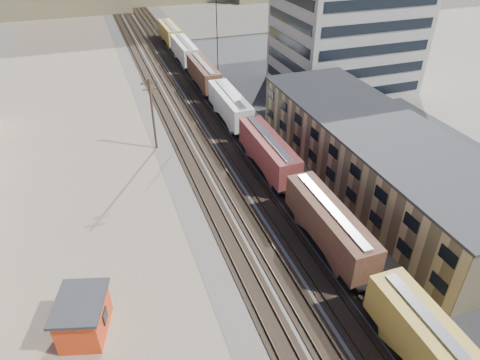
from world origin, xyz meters
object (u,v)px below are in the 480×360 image
object	(u,v)px
freight_train	(247,126)
utility_pole_north	(153,113)
maintenance_shed	(83,316)
parked_car_blue	(363,111)

from	to	relation	value
freight_train	utility_pole_north	size ratio (longest dim) A/B	11.97
maintenance_shed	parked_car_blue	bearing A→B (deg)	32.76
maintenance_shed	parked_car_blue	world-z (taller)	maintenance_shed
freight_train	maintenance_shed	distance (m)	34.25
freight_train	maintenance_shed	bearing A→B (deg)	-132.01
utility_pole_north	freight_train	bearing A→B (deg)	-13.44
utility_pole_north	parked_car_blue	distance (m)	33.33
maintenance_shed	parked_car_blue	distance (m)	51.88
freight_train	parked_car_blue	xyz separation A→B (m)	(20.72, 2.63, -2.03)
utility_pole_north	parked_car_blue	xyz separation A→B (m)	(33.02, -0.31, -4.53)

